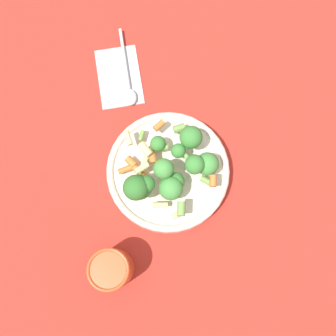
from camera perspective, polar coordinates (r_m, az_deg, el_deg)
name	(u,v)px	position (r m, az deg, el deg)	size (l,w,h in m)	color
ground_plane	(168,174)	(0.79, 0.00, -0.92)	(3.00, 3.00, 0.00)	#B72D23
bowl	(168,172)	(0.76, 0.00, -0.56)	(0.24, 0.24, 0.04)	beige
pasta_salad	(167,171)	(0.70, -0.07, -0.44)	(0.20, 0.18, 0.08)	#8CB766
cup	(112,269)	(0.73, -8.18, -14.32)	(0.07, 0.07, 0.10)	#CC4C23
napkin	(119,77)	(0.86, -7.10, 13.04)	(0.16, 0.16, 0.01)	#B2BCC6
spoon	(128,80)	(0.84, -5.86, 12.53)	(0.14, 0.14, 0.01)	silver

